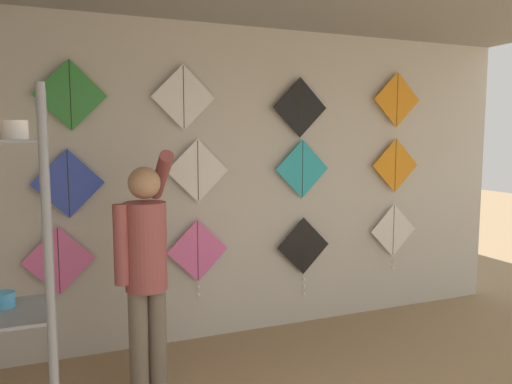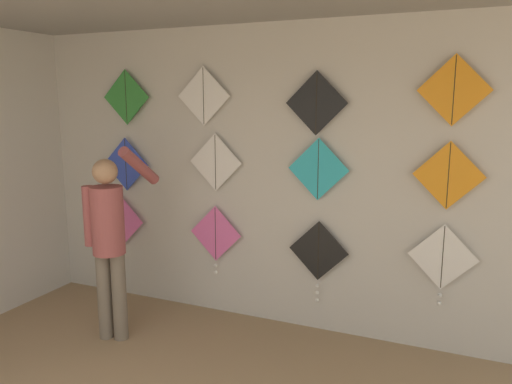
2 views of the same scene
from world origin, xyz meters
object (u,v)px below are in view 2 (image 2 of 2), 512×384
(kite_0, at_px, (121,221))
(kite_8, at_px, (126,97))
(kite_6, at_px, (318,169))
(kite_4, at_px, (126,164))
(shopkeeper, at_px, (109,233))
(kite_9, at_px, (204,96))
(kite_5, at_px, (215,162))
(kite_2, at_px, (318,255))
(kite_10, at_px, (316,103))
(kite_1, at_px, (216,236))
(kite_3, at_px, (442,260))
(kite_11, at_px, (454,90))
(kite_7, at_px, (448,176))

(kite_0, xyz_separation_m, kite_8, (0.14, 0.00, 1.30))
(kite_6, distance_m, kite_8, 2.13)
(kite_0, distance_m, kite_4, 0.62)
(shopkeeper, bearing_deg, kite_9, 45.23)
(kite_5, relative_size, kite_9, 1.00)
(kite_2, height_order, kite_10, kite_10)
(kite_1, bearing_deg, kite_8, 179.96)
(kite_3, height_order, kite_4, kite_4)
(kite_3, distance_m, kite_4, 3.21)
(kite_9, height_order, kite_11, kite_11)
(kite_7, distance_m, kite_9, 2.29)
(kite_2, height_order, kite_8, kite_8)
(kite_8, relative_size, kite_11, 1.00)
(kite_8, height_order, kite_9, kite_9)
(shopkeeper, relative_size, kite_2, 2.28)
(kite_1, relative_size, kite_2, 0.91)
(kite_0, distance_m, kite_7, 3.31)
(shopkeeper, height_order, kite_6, kite_6)
(kite_5, bearing_deg, kite_1, -176.49)
(kite_5, relative_size, kite_8, 1.00)
(kite_7, bearing_deg, kite_1, -179.98)
(kite_5, bearing_deg, shopkeeper, -125.81)
(kite_11, bearing_deg, kite_1, -179.98)
(kite_1, xyz_separation_m, kite_6, (1.03, 0.00, 0.72))
(kite_3, distance_m, kite_6, 1.27)
(kite_1, height_order, kite_9, kite_9)
(kite_3, distance_m, kite_8, 3.37)
(kite_2, xyz_separation_m, kite_8, (-2.05, 0.00, 1.41))
(kite_11, bearing_deg, kite_9, 180.00)
(kite_6, height_order, kite_10, kite_10)
(kite_7, relative_size, kite_8, 1.00)
(kite_5, xyz_separation_m, kite_11, (2.08, 0.00, 0.66))
(shopkeeper, bearing_deg, kite_11, 2.86)
(kite_1, height_order, kite_5, kite_5)
(kite_0, xyz_separation_m, kite_1, (1.14, -0.00, -0.04))
(kite_8, xyz_separation_m, kite_11, (3.10, 0.00, 0.05))
(kite_2, relative_size, kite_10, 1.38)
(kite_1, relative_size, kite_9, 1.25)
(kite_2, xyz_separation_m, kite_4, (-2.09, 0.00, 0.72))
(kite_1, bearing_deg, kite_4, 179.96)
(kite_9, bearing_deg, kite_2, -0.05)
(kite_10, bearing_deg, kite_8, 180.00)
(kite_6, distance_m, kite_7, 1.07)
(kite_0, xyz_separation_m, kite_2, (2.19, -0.00, -0.11))
(kite_4, relative_size, kite_7, 1.00)
(kite_2, bearing_deg, kite_7, 0.05)
(kite_6, relative_size, kite_11, 1.00)
(kite_0, relative_size, kite_8, 1.00)
(kite_5, height_order, kite_8, kite_8)
(kite_6, height_order, kite_9, kite_9)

